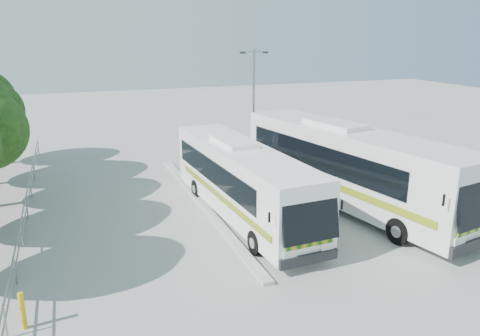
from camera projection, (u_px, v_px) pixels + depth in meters
name	position (u px, v px, depth m)	size (l,w,h in m)	color
ground	(262.00, 213.00, 21.37)	(100.00, 100.00, 0.00)	#999994
kerb_divider	(202.00, 203.00, 22.38)	(0.40, 16.00, 0.15)	#B2B2AD
railing	(28.00, 196.00, 21.43)	(0.06, 22.00, 1.00)	gray
coach_main	(242.00, 180.00, 20.51)	(3.00, 11.50, 3.16)	white
coach_adjacent	(349.00, 165.00, 21.75)	(5.02, 13.46, 3.66)	silver
lamppost	(254.00, 103.00, 27.92)	(1.72, 0.23, 7.04)	gray
bollard	(23.00, 311.00, 12.90)	(0.16, 0.16, 1.11)	gold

